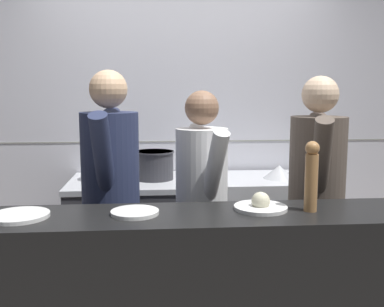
{
  "coord_description": "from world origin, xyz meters",
  "views": [
    {
      "loc": [
        -0.23,
        -2.4,
        1.58
      ],
      "look_at": [
        0.02,
        0.64,
        1.15
      ],
      "focal_mm": 42.0,
      "sensor_mm": 36.0,
      "label": 1
    }
  ],
  "objects": [
    {
      "name": "chef_sous",
      "position": [
        0.06,
        0.31,
        0.88
      ],
      "size": [
        0.4,
        0.69,
        1.58
      ],
      "rotation": [
        0.0,
        0.0,
        0.27
      ],
      "color": "black",
      "rests_on": "ground_plane"
    },
    {
      "name": "sauce_pot",
      "position": [
        -0.24,
        1.03,
        1.01
      ],
      "size": [
        0.32,
        0.32,
        0.22
      ],
      "color": "#2D2D33",
      "rests_on": "oven_range"
    },
    {
      "name": "mixing_bowl_steel",
      "position": [
        0.73,
        0.96,
        0.95
      ],
      "size": [
        0.24,
        0.24,
        0.1
      ],
      "color": "#B7BABF",
      "rests_on": "prep_counter"
    },
    {
      "name": "plated_dish_dessert",
      "position": [
        0.28,
        -0.3,
        1.02
      ],
      "size": [
        0.26,
        0.26,
        0.09
      ],
      "color": "white",
      "rests_on": "pass_counter"
    },
    {
      "name": "stock_pot",
      "position": [
        -0.61,
        1.03,
        1.02
      ],
      "size": [
        0.26,
        0.26,
        0.23
      ],
      "color": "#B7BABF",
      "rests_on": "oven_range"
    },
    {
      "name": "oven_range",
      "position": [
        -0.45,
        1.0,
        0.45
      ],
      "size": [
        0.87,
        0.71,
        0.9
      ],
      "color": "#38383D",
      "rests_on": "ground_plane"
    },
    {
      "name": "prep_counter",
      "position": [
        0.53,
        1.0,
        0.45
      ],
      "size": [
        1.01,
        0.65,
        0.9
      ],
      "color": "#B7BABF",
      "rests_on": "ground_plane"
    },
    {
      "name": "wall_back_tiled",
      "position": [
        0.0,
        1.41,
        1.3
      ],
      "size": [
        8.0,
        0.06,
        2.6
      ],
      "color": "silver",
      "rests_on": "ground_plane"
    },
    {
      "name": "chef_head_cook",
      "position": [
        -0.5,
        0.28,
        0.95
      ],
      "size": [
        0.37,
        0.74,
        1.7
      ],
      "rotation": [
        0.0,
        0.0,
        -0.08
      ],
      "color": "black",
      "rests_on": "ground_plane"
    },
    {
      "name": "plated_dish_main",
      "position": [
        -0.85,
        -0.34,
        1.01
      ],
      "size": [
        0.27,
        0.27,
        0.02
      ],
      "color": "white",
      "rests_on": "pass_counter"
    },
    {
      "name": "pepper_mill",
      "position": [
        0.51,
        -0.35,
        1.18
      ],
      "size": [
        0.07,
        0.07,
        0.34
      ],
      "color": "#AD7A47",
      "rests_on": "pass_counter"
    },
    {
      "name": "chef_line",
      "position": [
        0.76,
        0.22,
        0.93
      ],
      "size": [
        0.42,
        0.72,
        1.67
      ],
      "rotation": [
        0.0,
        0.0,
        -0.27
      ],
      "color": "black",
      "rests_on": "ground_plane"
    },
    {
      "name": "plated_dish_appetiser",
      "position": [
        -0.33,
        -0.33,
        1.01
      ],
      "size": [
        0.23,
        0.23,
        0.02
      ],
      "color": "white",
      "rests_on": "pass_counter"
    }
  ]
}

